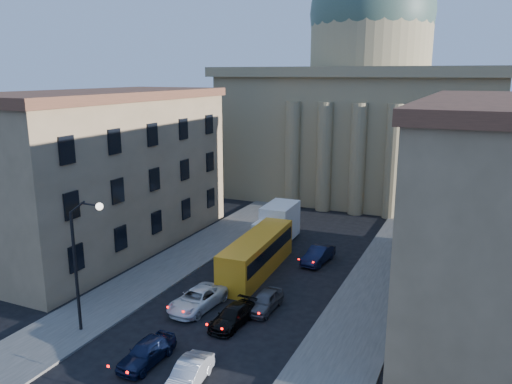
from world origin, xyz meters
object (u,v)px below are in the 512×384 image
city_bus (257,253)px  car_left_near (147,352)px  car_right_near (189,374)px  box_truck (277,226)px  street_lamp (81,255)px

city_bus → car_left_near: bearing=-93.8°
city_bus → car_right_near: bearing=-81.8°
car_right_near → box_truck: 23.67m
street_lamp → box_truck: (4.47, 21.21, -3.53)m
street_lamp → car_left_near: street_lamp is taller
car_right_near → box_truck: bearing=94.4°
city_bus → street_lamp: bearing=-115.7°
car_left_near → city_bus: size_ratio=0.37×
car_left_near → city_bus: city_bus is taller
street_lamp → city_bus: street_lamp is taller
car_left_near → street_lamp: bearing=169.3°
car_left_near → box_truck: size_ratio=0.60×
city_bus → box_truck: (-1.29, 7.51, 0.07)m
car_left_near → car_right_near: size_ratio=1.04×
street_lamp → car_right_near: 10.21m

